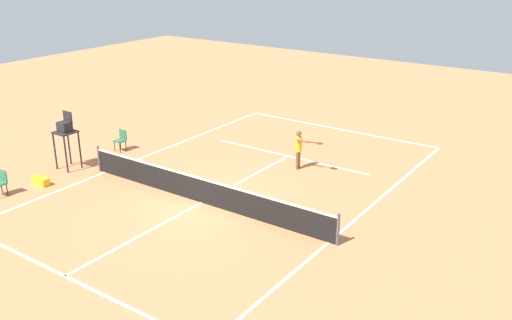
# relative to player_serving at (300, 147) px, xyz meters

# --- Properties ---
(ground_plane) EXTENTS (60.00, 60.00, 0.00)m
(ground_plane) POSITION_rel_player_serving_xyz_m (1.18, 4.86, -0.97)
(ground_plane) COLOR #D37A4C
(court_lines) EXTENTS (10.37, 21.60, 0.01)m
(court_lines) POSITION_rel_player_serving_xyz_m (1.18, 4.86, -0.97)
(court_lines) COLOR white
(court_lines) RESTS_ON ground
(tennis_net) EXTENTS (10.97, 0.10, 1.07)m
(tennis_net) POSITION_rel_player_serving_xyz_m (1.18, 4.86, -0.48)
(tennis_net) COLOR #4C4C51
(tennis_net) RESTS_ON ground
(player_serving) EXTENTS (1.29, 0.45, 1.64)m
(player_serving) POSITION_rel_player_serving_xyz_m (0.00, 0.00, 0.00)
(player_serving) COLOR brown
(player_serving) RESTS_ON ground
(tennis_ball) EXTENTS (0.07, 0.07, 0.07)m
(tennis_ball) POSITION_rel_player_serving_xyz_m (-1.09, 0.67, -0.94)
(tennis_ball) COLOR #CCE033
(tennis_ball) RESTS_ON ground
(umpire_chair) EXTENTS (0.80, 0.80, 2.41)m
(umpire_chair) POSITION_rel_player_serving_xyz_m (7.87, 5.39, 0.63)
(umpire_chair) COLOR #232328
(umpire_chair) RESTS_ON ground
(courtside_chair_near) EXTENTS (0.44, 0.46, 0.95)m
(courtside_chair_near) POSITION_rel_player_serving_xyz_m (7.67, 8.57, -0.44)
(courtside_chair_near) COLOR #262626
(courtside_chair_near) RESTS_ON ground
(courtside_chair_mid) EXTENTS (0.44, 0.46, 0.95)m
(courtside_chair_mid) POSITION_rel_player_serving_xyz_m (7.76, 2.63, -0.44)
(courtside_chair_mid) COLOR #262626
(courtside_chair_mid) RESTS_ON ground
(equipment_bag) EXTENTS (0.76, 0.32, 0.30)m
(equipment_bag) POSITION_rel_player_serving_xyz_m (7.36, 7.14, -0.82)
(equipment_bag) COLOR yellow
(equipment_bag) RESTS_ON ground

